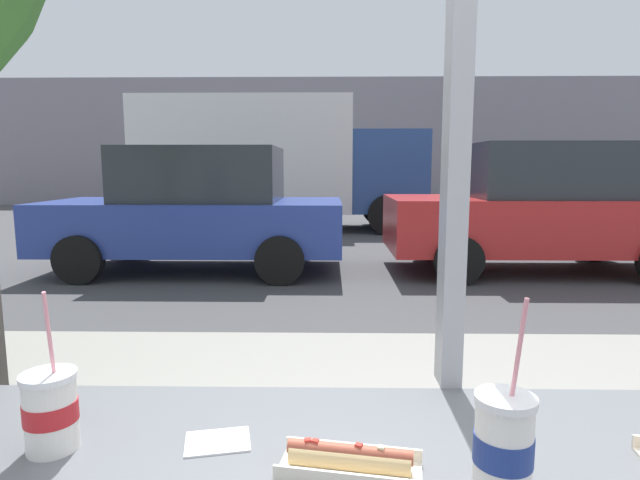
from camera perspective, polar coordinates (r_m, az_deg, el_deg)
The scene contains 11 objects.
ground_plane at distance 9.25m, azimuth 2.81°, elevation -1.34°, with size 60.00×60.00×0.00m, color #424244.
sidewalk_strip at distance 3.09m, azimuth 6.68°, elevation -19.69°, with size 16.00×2.80×0.15m, color gray.
window_wall at distance 1.27m, azimuth 15.25°, elevation 21.52°, with size 3.09×0.20×2.90m.
building_facade_far at distance 21.18m, azimuth 1.85°, elevation 10.69°, with size 28.00×1.20×4.97m, color gray.
soda_cup_left at distance 0.90m, azimuth 19.60°, elevation -20.81°, with size 0.09×0.09×0.33m.
soda_cup_right at distance 1.11m, azimuth -27.63°, elevation -16.30°, with size 0.10×0.10×0.30m.
hotdog_tray_near at distance 0.95m, azimuth 3.29°, elevation -23.13°, with size 0.26×0.14×0.05m.
napkin_wrapper at distance 1.06m, azimuth -11.25°, elevation -21.02°, with size 0.12×0.09×0.00m, color white.
parked_car_blue at distance 7.70m, azimuth -13.32°, elevation 3.28°, with size 4.22×2.02×1.79m.
parked_car_red at distance 8.05m, azimuth 23.12°, elevation 3.20°, with size 4.21×1.92×1.84m.
box_truck at distance 12.67m, azimuth -5.00°, elevation 8.80°, with size 6.78×2.44×3.12m.
Camera 1 is at (-0.29, -1.12, 1.51)m, focal length 28.94 mm.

